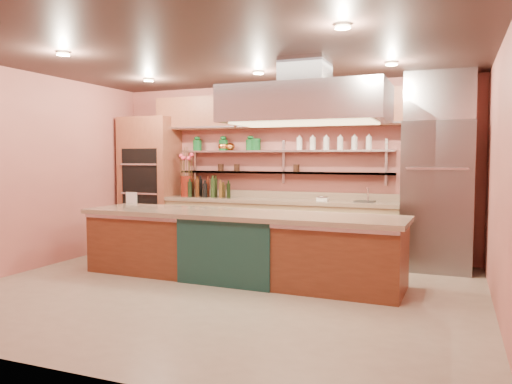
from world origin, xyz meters
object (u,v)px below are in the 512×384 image
at_px(flower_vase, 187,186).
at_px(copper_kettle, 230,147).
at_px(kitchen_scale, 322,198).
at_px(green_canister, 256,145).
at_px(island, 238,246).
at_px(refrigerator, 437,196).

relative_size(flower_vase, copper_kettle, 2.14).
distance_m(flower_vase, copper_kettle, 1.01).
xyz_separation_m(kitchen_scale, copper_kettle, (-1.66, 0.22, 0.80)).
bearing_deg(kitchen_scale, green_canister, -179.07).
bearing_deg(flower_vase, green_canister, 10.47).
relative_size(flower_vase, green_canister, 1.81).
height_order(island, flower_vase, flower_vase).
bearing_deg(flower_vase, refrigerator, -0.14).
height_order(island, kitchen_scale, kitchen_scale).
height_order(refrigerator, green_canister, refrigerator).
distance_m(flower_vase, kitchen_scale, 2.39).
xyz_separation_m(kitchen_scale, green_canister, (-1.20, 0.22, 0.83)).
height_order(island, copper_kettle, copper_kettle).
distance_m(island, kitchen_scale, 1.81).
distance_m(copper_kettle, green_canister, 0.47).
relative_size(refrigerator, copper_kettle, 12.85).
height_order(kitchen_scale, green_canister, green_canister).
distance_m(kitchen_scale, copper_kettle, 1.86).
xyz_separation_m(island, kitchen_scale, (0.74, 1.56, 0.54)).
xyz_separation_m(island, copper_kettle, (-0.93, 1.78, 1.34)).
xyz_separation_m(refrigerator, flower_vase, (-4.05, 0.01, 0.06)).
distance_m(kitchen_scale, green_canister, 1.47).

